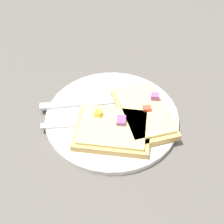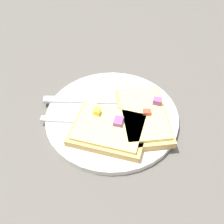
{
  "view_description": "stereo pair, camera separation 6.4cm",
  "coord_description": "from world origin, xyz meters",
  "px_view_note": "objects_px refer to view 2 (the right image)",
  "views": [
    {
      "loc": [
        0.27,
        -0.34,
        0.49
      ],
      "look_at": [
        0.0,
        0.0,
        0.02
      ],
      "focal_mm": 50.0,
      "sensor_mm": 36.0,
      "label": 1
    },
    {
      "loc": [
        0.31,
        -0.3,
        0.49
      ],
      "look_at": [
        0.0,
        0.0,
        0.02
      ],
      "focal_mm": 50.0,
      "sensor_mm": 36.0,
      "label": 2
    }
  ],
  "objects_px": {
    "knife": "(87,100)",
    "pizza_slice_main": "(144,116)",
    "plate": "(112,117)",
    "pizza_slice_corner": "(109,129)",
    "fork": "(99,121)"
  },
  "relations": [
    {
      "from": "knife",
      "to": "pizza_slice_corner",
      "type": "height_order",
      "value": "pizza_slice_corner"
    },
    {
      "from": "pizza_slice_corner",
      "to": "pizza_slice_main",
      "type": "bearing_deg",
      "value": -138.03
    },
    {
      "from": "fork",
      "to": "knife",
      "type": "bearing_deg",
      "value": 117.67
    },
    {
      "from": "plate",
      "to": "pizza_slice_main",
      "type": "distance_m",
      "value": 0.07
    },
    {
      "from": "plate",
      "to": "pizza_slice_corner",
      "type": "distance_m",
      "value": 0.05
    },
    {
      "from": "knife",
      "to": "pizza_slice_main",
      "type": "height_order",
      "value": "pizza_slice_main"
    },
    {
      "from": "plate",
      "to": "pizza_slice_main",
      "type": "relative_size",
      "value": 1.49
    },
    {
      "from": "fork",
      "to": "pizza_slice_corner",
      "type": "xyz_separation_m",
      "value": [
        0.03,
        -0.0,
        0.01
      ]
    },
    {
      "from": "pizza_slice_main",
      "to": "pizza_slice_corner",
      "type": "distance_m",
      "value": 0.08
    },
    {
      "from": "pizza_slice_main",
      "to": "plate",
      "type": "bearing_deg",
      "value": 72.88
    },
    {
      "from": "pizza_slice_main",
      "to": "knife",
      "type": "bearing_deg",
      "value": 58.26
    },
    {
      "from": "plate",
      "to": "pizza_slice_corner",
      "type": "relative_size",
      "value": 1.52
    },
    {
      "from": "knife",
      "to": "pizza_slice_main",
      "type": "relative_size",
      "value": 0.94
    },
    {
      "from": "pizza_slice_main",
      "to": "fork",
      "type": "bearing_deg",
      "value": 87.79
    },
    {
      "from": "plate",
      "to": "pizza_slice_main",
      "type": "xyz_separation_m",
      "value": [
        0.05,
        0.04,
        0.02
      ]
    }
  ]
}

